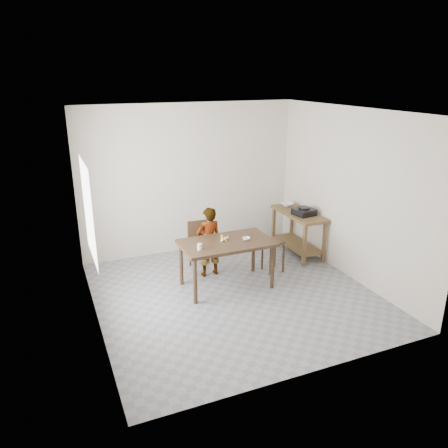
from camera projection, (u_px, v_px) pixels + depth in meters
name	position (u px, v px, depth m)	size (l,w,h in m)	color
floor	(234.00, 295.00, 6.62)	(4.00, 4.00, 0.04)	gray
ceiling	(236.00, 109.00, 5.72)	(4.00, 4.00, 0.04)	white
wall_back	(189.00, 179.00, 7.93)	(4.00, 0.04, 2.70)	beige
wall_front	(317.00, 263.00, 4.41)	(4.00, 0.04, 2.70)	beige
wall_left	(87.00, 228.00, 5.43)	(0.04, 4.00, 2.70)	beige
wall_right	(351.00, 195.00, 6.91)	(0.04, 4.00, 2.70)	beige
window_pane	(88.00, 211.00, 5.57)	(0.02, 1.10, 1.30)	white
dining_table	(227.00, 264.00, 6.75)	(1.40, 0.80, 0.75)	#3B2818
prep_counter	(298.00, 233.00, 7.98)	(0.50, 1.20, 0.80)	brown
child	(209.00, 242.00, 7.07)	(0.43, 0.28, 1.17)	white
dining_chair	(202.00, 246.00, 7.36)	(0.39, 0.39, 0.81)	#3B2818
stool	(273.00, 255.00, 7.32)	(0.31, 0.31, 0.55)	#3B2818
glass_tumbler	(200.00, 247.00, 6.31)	(0.07, 0.07, 0.09)	silver
small_bowl	(246.00, 239.00, 6.69)	(0.12, 0.12, 0.04)	white
banana	(225.00, 239.00, 6.66)	(0.16, 0.11, 0.06)	#FED74B
serving_bowl	(287.00, 205.00, 8.21)	(0.23, 0.23, 0.06)	white
gas_burner	(304.00, 212.00, 7.69)	(0.33, 0.33, 0.11)	black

